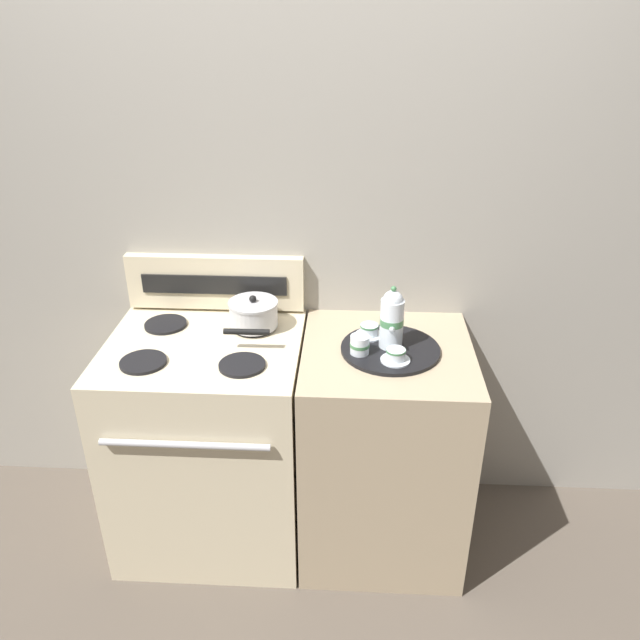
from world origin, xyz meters
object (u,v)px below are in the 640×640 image
object	(u,v)px
creamer_jug	(360,345)
teacup_left	(396,355)
teacup_right	(369,330)
saucepan	(253,314)
teapot	(392,319)
serving_tray	(390,349)
stove	(211,441)

from	to	relation	value
creamer_jug	teacup_left	bearing A→B (deg)	-20.89
creamer_jug	teacup_right	bearing A→B (deg)	74.70
saucepan	teapot	xyz separation A→B (m)	(0.52, -0.13, 0.06)
teapot	teacup_right	bearing A→B (deg)	135.69
serving_tray	teacup_right	size ratio (longest dim) A/B	3.47
teacup_left	stove	bearing A→B (deg)	172.09
stove	creamer_jug	size ratio (longest dim) A/B	12.96
serving_tray	teacup_right	bearing A→B (deg)	131.71
saucepan	creamer_jug	distance (m)	0.45
teapot	teacup_left	distance (m)	0.14
teacup_right	creamer_jug	xyz separation A→B (m)	(-0.04, -0.13, 0.01)
teacup_right	teapot	bearing A→B (deg)	-44.31
stove	creamer_jug	xyz separation A→B (m)	(0.58, -0.05, 0.49)
stove	serving_tray	xyz separation A→B (m)	(0.69, -0.01, 0.45)
teapot	teacup_left	xyz separation A→B (m)	(0.01, -0.10, -0.09)
serving_tray	teapot	world-z (taller)	teapot
teacup_right	saucepan	bearing A→B (deg)	172.43
stove	teacup_right	bearing A→B (deg)	7.40
stove	serving_tray	distance (m)	0.82
teacup_right	creamer_jug	distance (m)	0.14
saucepan	teacup_right	world-z (taller)	saucepan
teacup_left	creamer_jug	xyz separation A→B (m)	(-0.12, 0.05, 0.01)
serving_tray	teapot	distance (m)	0.12
saucepan	creamer_jug	bearing A→B (deg)	-24.96
saucepan	serving_tray	bearing A→B (deg)	-15.53
saucepan	creamer_jug	world-z (taller)	saucepan
teacup_left	teacup_right	size ratio (longest dim) A/B	1.00
teacup_left	creamer_jug	world-z (taller)	creamer_jug
stove	teacup_left	distance (m)	0.86
stove	teapot	distance (m)	0.89
stove	saucepan	bearing A→B (deg)	38.53
teacup_left	creamer_jug	distance (m)	0.13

